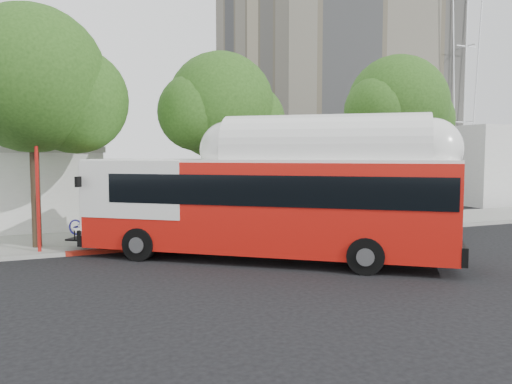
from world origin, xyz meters
The scene contains 10 objects.
ground centered at (0.00, 0.00, 0.00)m, with size 120.00×120.00×0.00m, color black.
sidewalk centered at (0.00, 6.50, 0.07)m, with size 60.00×5.00×0.15m, color gray.
curb_strip centered at (0.00, 3.90, 0.07)m, with size 60.00×0.30×0.15m, color gray.
red_curb_segment centered at (-3.00, 3.90, 0.08)m, with size 10.00×0.32×0.16m, color maroon.
street_tree_left centered at (-8.53, 5.56, 6.60)m, with size 6.67×5.80×9.74m.
street_tree_mid centered at (-0.59, 6.06, 5.91)m, with size 5.75×5.00×8.62m.
street_tree_right centered at (9.44, 5.86, 6.26)m, with size 6.21×5.40×9.18m.
apartment_tower centered at (18.00, 28.00, 17.62)m, with size 18.00×18.00×37.00m.
transit_bus centered at (-1.22, 0.29, 1.98)m, with size 12.84×10.71×4.24m.
signal_pole centered at (-8.90, 4.40, 2.40)m, with size 0.13×0.44×4.67m.
Camera 1 is at (-8.53, -16.28, 3.91)m, focal length 35.00 mm.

